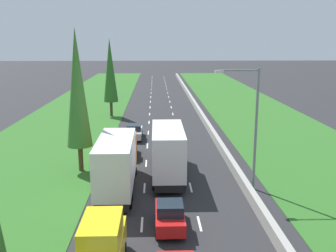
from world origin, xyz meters
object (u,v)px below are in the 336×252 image
white_box_truck_left_lane (117,163)px  poplar_tree_second (77,89)px  street_light_mast (252,121)px  red_hatchback_centre_lane (170,215)px  red_hatchback_left_lane (127,148)px  yellow_van_left_lane (102,246)px  white_box_truck_centre_lane (168,150)px  poplar_tree_third (110,70)px  silver_sedan_left_lane (134,132)px

white_box_truck_left_lane → poplar_tree_second: 7.65m
poplar_tree_second → street_light_mast: (13.31, -4.62, -1.81)m
red_hatchback_centre_lane → red_hatchback_left_lane: 15.22m
white_box_truck_left_lane → yellow_van_left_lane: bearing=-88.6°
red_hatchback_centre_lane → white_box_truck_centre_lane: bearing=89.0°
white_box_truck_centre_lane → poplar_tree_third: poplar_tree_third is taller
poplar_tree_third → street_light_mast: 31.82m
yellow_van_left_lane → red_hatchback_left_lane: size_ratio=1.26×
poplar_tree_second → street_light_mast: 14.20m
white_box_truck_left_lane → silver_sedan_left_lane: size_ratio=2.09×
yellow_van_left_lane → poplar_tree_second: (-3.81, 15.11, 5.64)m
white_box_truck_centre_lane → street_light_mast: bearing=-27.2°
poplar_tree_second → street_light_mast: bearing=-19.2°
poplar_tree_third → red_hatchback_left_lane: bearing=-79.7°
yellow_van_left_lane → red_hatchback_centre_lane: bearing=52.4°
yellow_van_left_lane → silver_sedan_left_lane: (0.14, 26.11, -0.59)m
silver_sedan_left_lane → street_light_mast: (9.36, -15.61, 4.42)m
red_hatchback_centre_lane → poplar_tree_second: poplar_tree_second is taller
poplar_tree_third → silver_sedan_left_lane: bearing=-73.3°
silver_sedan_left_lane → street_light_mast: 18.73m
red_hatchback_left_lane → silver_sedan_left_lane: size_ratio=0.87×
silver_sedan_left_lane → poplar_tree_second: 13.24m
white_box_truck_centre_lane → red_hatchback_left_lane: bearing=123.3°
red_hatchback_left_lane → street_light_mast: (9.66, -8.68, 4.40)m
white_box_truck_centre_lane → street_light_mast: street_light_mast is taller
white_box_truck_centre_lane → poplar_tree_second: poplar_tree_second is taller
white_box_truck_centre_lane → street_light_mast: (5.97, -3.07, 3.05)m
white_box_truck_centre_lane → poplar_tree_third: (-7.36, 25.79, 4.47)m
white_box_truck_centre_lane → red_hatchback_centre_lane: bearing=-91.0°
white_box_truck_centre_lane → silver_sedan_left_lane: bearing=105.1°
white_box_truck_left_lane → white_box_truck_centre_lane: same height
yellow_van_left_lane → white_box_truck_left_lane: 10.42m
poplar_tree_third → white_box_truck_centre_lane: bearing=-74.1°
poplar_tree_second → white_box_truck_centre_lane: bearing=-12.0°
red_hatchback_centre_lane → poplar_tree_third: 36.19m
yellow_van_left_lane → street_light_mast: street_light_mast is taller
red_hatchback_centre_lane → white_box_truck_centre_lane: size_ratio=0.41×
red_hatchback_centre_lane → red_hatchback_left_lane: same height
silver_sedan_left_lane → poplar_tree_third: poplar_tree_third is taller
yellow_van_left_lane → poplar_tree_third: bearing=95.6°
white_box_truck_centre_lane → poplar_tree_second: (-7.33, 1.56, 4.86)m
white_box_truck_centre_lane → poplar_tree_third: size_ratio=0.84×
silver_sedan_left_lane → red_hatchback_left_lane: bearing=-92.5°
white_box_truck_left_lane → red_hatchback_centre_lane: white_box_truck_left_lane is taller
white_box_truck_centre_lane → street_light_mast: 7.37m
yellow_van_left_lane → red_hatchback_left_lane: (-0.16, 19.17, -0.56)m
white_box_truck_left_lane → silver_sedan_left_lane: white_box_truck_left_lane is taller
red_hatchback_centre_lane → poplar_tree_second: size_ratio=0.33×
yellow_van_left_lane → white_box_truck_left_lane: white_box_truck_left_lane is taller
white_box_truck_left_lane → poplar_tree_third: 29.52m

